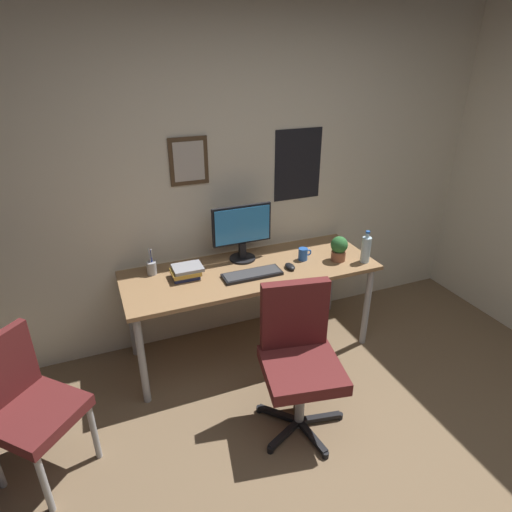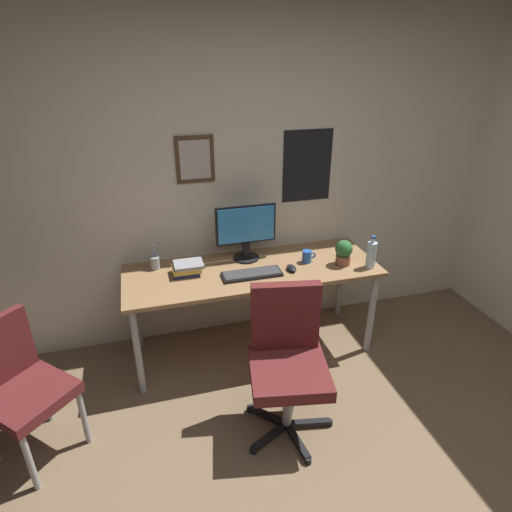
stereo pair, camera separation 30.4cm
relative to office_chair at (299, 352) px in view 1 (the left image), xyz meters
The scene contains 12 objects.
wall_back 1.43m from the office_chair, 86.97° to the left, with size 4.40×0.10×2.60m.
desk 0.79m from the office_chair, 90.41° to the left, with size 1.88×0.67×0.72m.
office_chair is the anchor object (origin of this frame).
side_chair 1.54m from the office_chair, behind, with size 0.59×0.59×0.88m.
monitor 1.05m from the office_chair, 90.43° to the left, with size 0.46×0.20×0.43m.
keyboard 0.71m from the office_chair, 93.15° to the left, with size 0.43×0.15×0.03m.
computer_mouse 0.76m from the office_chair, 68.75° to the left, with size 0.06×0.11×0.04m.
water_bottle 1.06m from the office_chair, 33.89° to the left, with size 0.07×0.07×0.25m.
coffee_mug_near 0.91m from the office_chair, 61.30° to the left, with size 0.11×0.07×0.09m.
potted_plant 0.99m from the office_chair, 44.87° to the left, with size 0.13×0.13×0.20m.
pen_cup 1.22m from the office_chair, 125.57° to the left, with size 0.07×0.07×0.20m.
book_stack_left 0.99m from the office_chair, 120.24° to the left, with size 0.22×0.17×0.09m.
Camera 1 is at (-1.10, -0.91, 2.21)m, focal length 30.31 mm.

